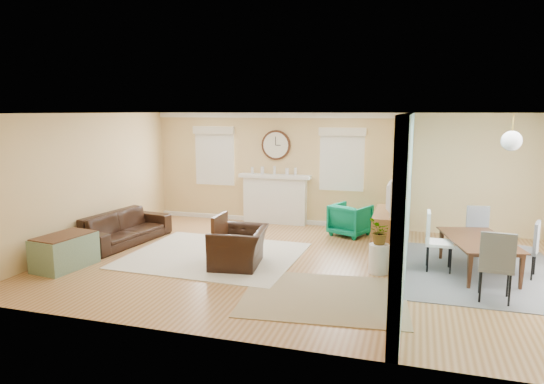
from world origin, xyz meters
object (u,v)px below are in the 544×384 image
at_px(green_chair, 350,220).
at_px(eames_chair, 239,247).
at_px(sofa, 123,228).
at_px(credenza, 387,233).
at_px(dining_table, 480,256).

bearing_deg(green_chair, eames_chair, 83.20).
distance_m(sofa, green_chair, 4.71).
xyz_separation_m(sofa, eames_chair, (2.75, -0.71, 0.02)).
distance_m(credenza, dining_table, 1.69).
bearing_deg(eames_chair, green_chair, 141.95).
bearing_deg(green_chair, credenza, 149.84).
xyz_separation_m(green_chair, credenza, (0.83, -1.14, 0.06)).
distance_m(sofa, eames_chair, 2.84).
relative_size(eames_chair, dining_table, 0.62).
height_order(eames_chair, green_chair, green_chair).
height_order(sofa, dining_table, sofa).
bearing_deg(eames_chair, sofa, -112.05).
xyz_separation_m(sofa, dining_table, (6.67, 0.06, -0.02)).
height_order(credenza, dining_table, credenza).
bearing_deg(green_chair, dining_table, 165.53).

